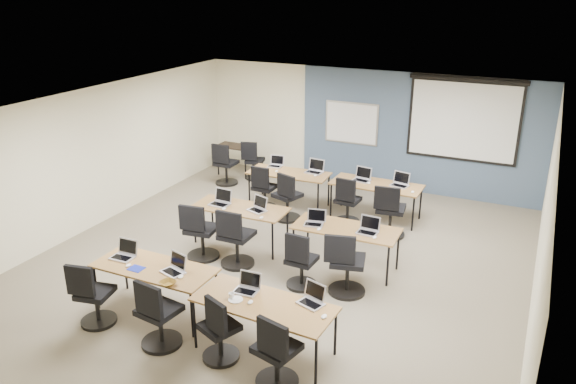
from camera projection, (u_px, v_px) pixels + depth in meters
The scene contains 58 objects.
floor at pixel (280, 262), 9.68m from camera, with size 8.00×9.00×0.02m, color #6B6354.
ceiling at pixel (279, 108), 8.73m from camera, with size 8.00×9.00×0.02m, color white.
wall_back at pixel (365, 128), 13.01m from camera, with size 8.00×0.04×2.70m, color beige.
wall_front at pixel (73, 337), 5.40m from camera, with size 8.00×0.04×2.70m, color beige.
wall_left at pixel (93, 158), 10.80m from camera, with size 0.04×9.00×2.70m, color beige.
wall_right at pixel (544, 233), 7.61m from camera, with size 0.04×9.00×2.70m, color beige.
blue_accent_panel at pixel (418, 134), 12.48m from camera, with size 5.50×0.04×2.70m, color #3D5977.
whiteboard at pixel (351, 123), 13.03m from camera, with size 1.28×0.03×0.98m.
projector_screen at pixel (464, 115), 11.86m from camera, with size 2.40×0.10×1.82m.
training_table_front_left at pixel (154, 270), 8.02m from camera, with size 1.80×0.75×0.73m.
training_table_front_right at pixel (264, 306), 7.13m from camera, with size 1.84×0.77×0.73m.
training_table_mid_left at pixel (240, 210), 10.12m from camera, with size 1.73×0.72×0.73m.
training_table_mid_right at pixel (346, 230), 9.28m from camera, with size 1.75×0.73×0.73m.
training_table_back_left at pixel (289, 175), 11.95m from camera, with size 1.73×0.72×0.73m.
training_table_back_right at pixel (376, 186), 11.27m from camera, with size 1.81×0.75×0.73m.
laptop_0 at pixel (124, 253), 8.27m from camera, with size 0.34×0.29×0.25m.
mouse_0 at pixel (128, 265), 8.02m from camera, with size 0.06×0.10×0.03m, color white.
task_chair_0 at pixel (93, 299), 7.81m from camera, with size 0.50×0.50×0.98m.
laptop_1 at pixel (175, 267), 7.86m from camera, with size 0.33×0.28×0.25m.
mouse_1 at pixel (181, 277), 7.71m from camera, with size 0.06×0.10×0.04m, color white.
task_chair_1 at pixel (158, 319), 7.32m from camera, with size 0.55×0.55×1.02m.
laptop_2 at pixel (247, 287), 7.38m from camera, with size 0.31×0.26×0.24m.
mouse_2 at pixel (250, 302), 7.11m from camera, with size 0.06×0.10×0.03m, color white.
task_chair_2 at pixel (219, 334), 7.05m from camera, with size 0.51×0.48×0.97m.
laptop_3 at pixel (312, 298), 7.10m from camera, with size 0.32×0.27×0.24m.
mouse_3 at pixel (324, 316), 6.80m from camera, with size 0.07×0.10×0.04m, color white.
task_chair_3 at pixel (276, 357), 6.59m from camera, with size 0.53×0.53×1.01m.
laptop_4 at pixel (221, 201), 10.23m from camera, with size 0.36×0.30×0.27m.
mouse_4 at pixel (224, 209), 10.01m from camera, with size 0.06×0.10×0.04m, color white.
task_chair_4 at pixel (200, 236), 9.68m from camera, with size 0.57×0.57×1.04m.
laptop_5 at pixel (258, 207), 9.96m from camera, with size 0.32×0.27×0.24m.
mouse_5 at pixel (261, 218), 9.63m from camera, with size 0.06×0.10×0.04m, color white.
task_chair_5 at pixel (235, 242), 9.42m from camera, with size 0.58×0.58×1.05m.
laptop_6 at pixel (315, 221), 9.39m from camera, with size 0.32×0.27×0.24m.
mouse_6 at pixel (319, 229), 9.19m from camera, with size 0.06×0.10×0.04m, color white.
task_chair_6 at pixel (300, 265), 8.76m from camera, with size 0.49×0.49×0.97m.
laptop_7 at pixel (368, 229), 9.08m from camera, with size 0.33×0.28×0.25m.
mouse_7 at pixel (375, 237), 8.89m from camera, with size 0.06×0.10×0.04m, color white.
task_chair_7 at pixel (346, 268), 8.57m from camera, with size 0.58×0.58×1.05m.
laptop_8 at pixel (276, 164), 12.31m from camera, with size 0.30×0.26×0.23m.
mouse_8 at pixel (277, 171), 11.98m from camera, with size 0.06×0.09×0.03m, color white.
task_chair_8 at pixel (263, 191), 11.80m from camera, with size 0.49×0.49×0.97m.
laptop_9 at pixel (315, 169), 11.93m from camera, with size 0.36×0.30×0.27m.
mouse_9 at pixel (315, 175), 11.71m from camera, with size 0.06×0.10×0.04m, color white.
task_chair_9 at pixel (287, 201), 11.25m from camera, with size 0.56×0.54×1.02m.
laptop_10 at pixel (362, 177), 11.45m from camera, with size 0.34×0.29×0.26m.
mouse_10 at pixel (369, 183), 11.28m from camera, with size 0.06×0.10×0.03m, color white.
task_chair_10 at pixel (347, 205), 11.10m from camera, with size 0.50×0.50×0.98m.
laptop_11 at pixel (400, 182), 11.16m from camera, with size 0.34×0.29×0.26m.
mouse_11 at pixel (413, 192), 10.80m from camera, with size 0.06×0.10×0.03m, color white.
task_chair_11 at pixel (389, 215), 10.51m from camera, with size 0.58×0.58×1.05m.
blue_mousepad at pixel (136, 269), 7.95m from camera, with size 0.22×0.18×0.01m, color #132096.
snack_bowl at pixel (168, 283), 7.52m from camera, with size 0.21×0.21×0.05m, color #99612A.
snack_plate at pixel (236, 300), 7.18m from camera, with size 0.19×0.19×0.01m, color white.
coffee_cup at pixel (232, 296), 7.19m from camera, with size 0.07×0.07×0.06m, color white.
utility_table at pixel (235, 149), 13.83m from camera, with size 0.90×0.50×0.75m.
spare_chair_a at pixel (253, 164), 13.59m from camera, with size 0.48×0.48×0.96m.
spare_chair_b at pixel (225, 167), 13.24m from camera, with size 0.54×0.54×1.02m.
Camera 1 is at (3.82, -7.73, 4.57)m, focal length 35.00 mm.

